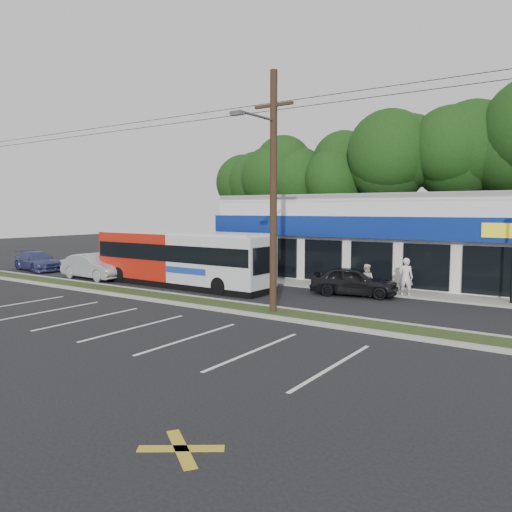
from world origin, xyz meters
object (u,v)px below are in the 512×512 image
object	(u,v)px
car_silver	(94,267)
metrobus	(181,257)
car_blue	(37,261)
pedestrian_b	(366,280)
utility_pole	(269,184)
pedestrian_a	(406,277)
car_dark	(354,281)

from	to	relation	value
car_silver	metrobus	bearing A→B (deg)	-79.80
car_blue	pedestrian_b	bearing A→B (deg)	-72.84
utility_pole	pedestrian_a	world-z (taller)	utility_pole
utility_pole	pedestrian_b	bearing A→B (deg)	74.08
car_blue	pedestrian_b	world-z (taller)	pedestrian_b
car_dark	pedestrian_b	xyz separation A→B (m)	(0.61, 0.11, 0.08)
utility_pole	car_silver	distance (m)	15.76
utility_pole	car_silver	bearing A→B (deg)	170.17
metrobus	car_dark	size ratio (longest dim) A/B	2.67
car_silver	car_blue	size ratio (longest dim) A/B	1.02
metrobus	car_blue	world-z (taller)	metrobus
car_dark	pedestrian_b	world-z (taller)	pedestrian_b
utility_pole	car_dark	distance (m)	7.82
utility_pole	pedestrian_b	distance (m)	7.97
metrobus	pedestrian_a	xyz separation A→B (m)	(11.77, 3.69, -0.67)
metrobus	car_blue	distance (m)	13.62
pedestrian_a	pedestrian_b	size ratio (longest dim) A/B	1.20
pedestrian_a	pedestrian_b	distance (m)	1.95
metrobus	car_silver	world-z (taller)	metrobus
car_dark	pedestrian_a	distance (m)	2.55
metrobus	car_blue	bearing A→B (deg)	-177.09
utility_pole	car_blue	xyz separation A→B (m)	(-21.88, 3.10, -4.73)
car_dark	car_silver	distance (m)	16.43
car_silver	pedestrian_a	distance (m)	18.91
utility_pole	pedestrian_b	xyz separation A→B (m)	(1.79, 6.27, -4.59)
utility_pole	car_dark	size ratio (longest dim) A/B	11.43
metrobus	pedestrian_a	distance (m)	12.35
car_blue	pedestrian_b	size ratio (longest dim) A/B	2.84
utility_pole	car_blue	bearing A→B (deg)	171.95
car_dark	car_blue	distance (m)	23.27
metrobus	car_dark	world-z (taller)	metrobus
metrobus	car_blue	xyz separation A→B (m)	(-13.58, -0.48, -0.98)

